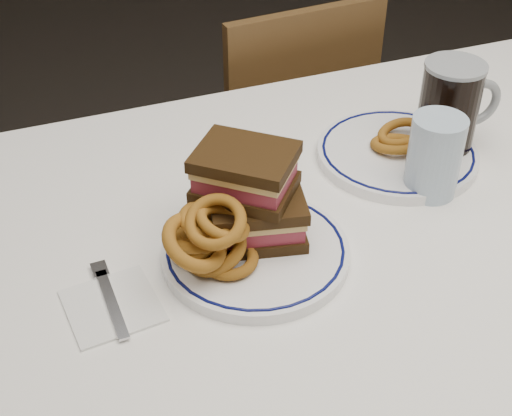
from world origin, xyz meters
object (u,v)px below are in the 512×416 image
object	(u,v)px
reuben_sandwich	(251,195)
beer_mug	(450,109)
chair_far	(281,139)
far_plate	(397,153)
main_plate	(255,251)

from	to	relation	value
reuben_sandwich	beer_mug	bearing A→B (deg)	15.09
chair_far	reuben_sandwich	bearing A→B (deg)	-116.48
chair_far	beer_mug	distance (m)	0.69
reuben_sandwich	far_plate	bearing A→B (deg)	20.63
chair_far	main_plate	xyz separation A→B (m)	(-0.34, -0.71, 0.31)
beer_mug	far_plate	size ratio (longest dim) A/B	0.62
beer_mug	far_plate	distance (m)	0.11
beer_mug	chair_far	bearing A→B (deg)	95.38
reuben_sandwich	far_plate	xyz separation A→B (m)	(0.31, 0.12, -0.07)
chair_far	far_plate	xyz separation A→B (m)	(-0.03, -0.56, 0.31)
far_plate	chair_far	bearing A→B (deg)	86.99
reuben_sandwich	beer_mug	xyz separation A→B (m)	(0.39, 0.11, -0.00)
chair_far	reuben_sandwich	world-z (taller)	reuben_sandwich
chair_far	far_plate	size ratio (longest dim) A/B	3.09
main_plate	reuben_sandwich	size ratio (longest dim) A/B	1.57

